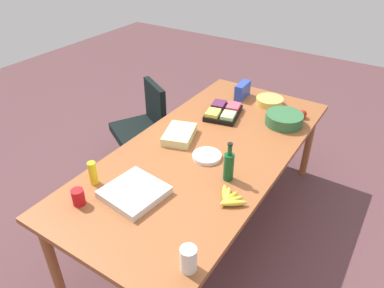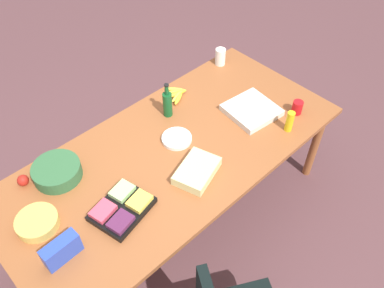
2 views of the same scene
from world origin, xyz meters
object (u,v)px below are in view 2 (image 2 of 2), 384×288
Objects in this scene: mayo_jar at (220,57)px; chip_bag_blue at (62,250)px; wine_bottle at (167,103)px; red_solo_cup at (297,107)px; chip_bowl at (37,222)px; sheet_cake at (197,171)px; mustard_bottle at (290,121)px; banana_bunch at (177,94)px; apple_red at (23,180)px; fruit_platter at (122,208)px; pizza_box at (252,110)px; salad_bowl at (57,171)px; paper_plate_stack at (177,139)px; conference_table at (173,157)px.

mayo_jar is 0.69× the size of chip_bag_blue.
red_solo_cup is (-0.74, 0.68, -0.06)m from wine_bottle.
sheet_cake reaches higher than chip_bowl.
chip_bowl is 0.29m from chip_bag_blue.
banana_bunch is at bearing -68.57° from mustard_bottle.
wine_bottle is (0.20, 0.12, 0.09)m from banana_bunch.
sheet_cake is at bearing 36.63° from mayo_jar.
wine_bottle is at bearing 172.67° from apple_red.
chip_bag_blue is (-0.00, 0.29, 0.04)m from chip_bowl.
fruit_platter is 3.76× the size of red_solo_cup.
mayo_jar reaches higher than fruit_platter.
pizza_box is 0.75m from sheet_cake.
mayo_jar is at bearing -178.93° from apple_red.
chip_bowl is 1.12× the size of banana_bunch.
wine_bottle is (-0.94, 0.05, 0.06)m from salad_bowl.
mustard_bottle is (-0.68, 0.49, 0.07)m from paper_plate_stack.
apple_red is (0.20, -0.10, -0.01)m from salad_bowl.
paper_plate_stack is 1.46× the size of mayo_jar.
mayo_jar is at bearing -153.90° from conference_table.
chip_bowl is 1.46m from banana_bunch.
banana_bunch is 1.52× the size of mayo_jar.
pizza_box is at bearing -177.96° from chip_bag_blue.
wine_bottle reaches higher than conference_table.
mustard_bottle reaches higher than red_solo_cup.
chip_bag_blue reaches higher than fruit_platter.
apple_red reaches higher than sheet_cake.
salad_bowl is 0.61m from chip_bag_blue.
wine_bottle reaches higher than sheet_cake.
paper_plate_stack is 1.12m from chip_bag_blue.
wine_bottle is (-1.23, -0.21, 0.08)m from chip_bowl.
wine_bottle reaches higher than apple_red.
conference_table is 0.14m from paper_plate_stack.
fruit_platter is at bearing 22.63° from mayo_jar.
red_solo_cup is at bearing -160.53° from mustard_bottle.
conference_table is 1.02m from apple_red.
mustard_bottle is (0.24, 0.93, 0.01)m from mayo_jar.
chip_bag_blue reaches higher than pizza_box.
chip_bowl is 2.34× the size of red_solo_cup.
mayo_jar reaches higher than apple_red.
chip_bag_blue is 1.29× the size of mustard_bottle.
chip_bag_blue reaches higher than sheet_cake.
pizza_box is (-0.49, 0.43, -0.09)m from wine_bottle.
pizza_box is at bearing 163.78° from paper_plate_stack.
sheet_cake is at bearing 70.62° from paper_plate_stack.
red_solo_cup is at bearing 172.49° from fruit_platter.
sheet_cake reaches higher than banana_bunch.
wine_bottle is (-0.14, -0.25, 0.10)m from paper_plate_stack.
apple_red is 0.50× the size of mayo_jar.
conference_table is at bearing -169.58° from chip_bag_blue.
chip_bag_blue is (0.29, 0.54, 0.03)m from salad_bowl.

